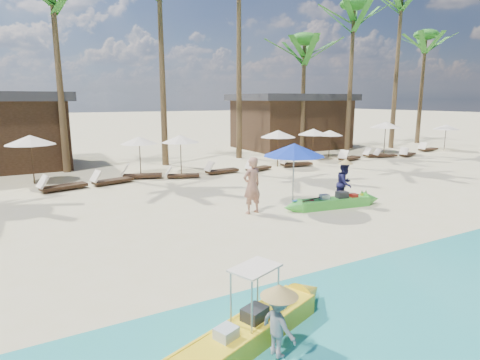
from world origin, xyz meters
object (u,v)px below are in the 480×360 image
tourist (252,185)px  blue_umbrella (294,150)px  green_canoe (333,202)px  yellow_canoe (247,334)px

tourist → blue_umbrella: 1.99m
green_canoe → tourist: size_ratio=2.27×
tourist → blue_umbrella: size_ratio=0.83×
yellow_canoe → blue_umbrella: size_ratio=2.01×
tourist → green_canoe: bearing=157.4°
green_canoe → tourist: tourist is taller
blue_umbrella → yellow_canoe: bearing=-131.4°
green_canoe → blue_umbrella: (-1.37, 0.63, 1.95)m
yellow_canoe → blue_umbrella: 8.70m
green_canoe → yellow_canoe: 9.03m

